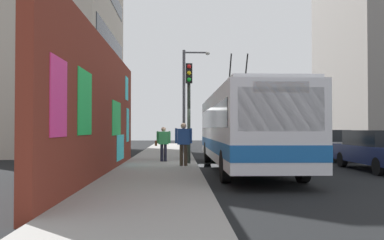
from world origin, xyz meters
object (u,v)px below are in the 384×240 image
object	(u,v)px
city_bus	(244,127)
parked_car_navy	(378,149)
parked_car_dark_gray	(293,141)
pedestrian_at_curb	(184,140)
traffic_light	(189,96)
parked_car_silver	(326,144)
street_lamp	(187,94)
pedestrian_midblock	(163,141)
parked_car_white	(273,138)

from	to	relation	value
city_bus	parked_car_navy	bearing A→B (deg)	-94.91
parked_car_dark_gray	pedestrian_at_curb	distance (m)	13.61
parked_car_dark_gray	traffic_light	world-z (taller)	traffic_light
parked_car_silver	street_lamp	bearing A→B (deg)	60.34
pedestrian_at_curb	street_lamp	distance (m)	9.49
parked_car_silver	pedestrian_at_curb	distance (m)	9.08
parked_car_navy	pedestrian_midblock	xyz separation A→B (m)	(3.07, 8.49, 0.22)
parked_car_silver	parked_car_white	world-z (taller)	same
parked_car_silver	parked_car_dark_gray	xyz separation A→B (m)	(6.33, 0.00, 0.00)
parked_car_dark_gray	traffic_light	size ratio (longest dim) A/B	1.05
parked_car_silver	parked_car_white	xyz separation A→B (m)	(12.17, 0.00, 0.00)
city_bus	pedestrian_midblock	size ratio (longest dim) A/B	7.63
pedestrian_midblock	street_lamp	size ratio (longest dim) A/B	0.25
pedestrian_midblock	street_lamp	bearing A→B (deg)	-10.26
pedestrian_at_curb	parked_car_white	bearing A→B (deg)	-23.90
city_bus	street_lamp	distance (m)	9.88
city_bus	parked_car_white	distance (m)	18.24
parked_car_dark_gray	street_lamp	xyz separation A→B (m)	(-2.19, 7.26, 3.00)
city_bus	parked_car_dark_gray	distance (m)	12.76
pedestrian_midblock	traffic_light	distance (m)	2.62
parked_car_silver	city_bus	bearing A→B (deg)	135.50
parked_car_navy	parked_car_white	world-z (taller)	same
parked_car_dark_gray	parked_car_white	xyz separation A→B (m)	(5.84, 0.00, 0.00)
parked_car_navy	parked_car_dark_gray	size ratio (longest dim) A/B	1.09
city_bus	pedestrian_midblock	xyz separation A→B (m)	(2.62, 3.29, -0.66)
parked_car_navy	parked_car_dark_gray	bearing A→B (deg)	-0.00
parked_car_dark_gray	pedestrian_midblock	bearing A→B (deg)	136.67
parked_car_white	pedestrian_at_curb	bearing A→B (deg)	156.10
parked_car_dark_gray	traffic_light	distance (m)	12.83
parked_car_navy	parked_car_white	size ratio (longest dim) A/B	1.03
parked_car_dark_gray	parked_car_white	size ratio (longest dim) A/B	0.95
parked_car_dark_gray	pedestrian_midblock	size ratio (longest dim) A/B	2.86
parked_car_navy	parked_car_white	xyz separation A→B (m)	(17.91, -0.00, -0.00)
parked_car_navy	parked_car_white	distance (m)	17.91
parked_car_navy	traffic_light	world-z (taller)	traffic_light
city_bus	street_lamp	world-z (taller)	street_lamp
parked_car_silver	parked_car_navy	bearing A→B (deg)	180.00
parked_car_dark_gray	traffic_light	xyz separation A→B (m)	(-10.28, 7.35, 2.20)
parked_car_navy	street_lamp	bearing A→B (deg)	36.32
pedestrian_midblock	pedestrian_at_curb	size ratio (longest dim) A/B	0.91
parked_car_white	pedestrian_at_curb	distance (m)	18.75
parked_car_silver	parked_car_dark_gray	size ratio (longest dim) A/B	1.01
city_bus	street_lamp	bearing A→B (deg)	12.31
city_bus	parked_car_silver	world-z (taller)	city_bus
city_bus	parked_car_dark_gray	size ratio (longest dim) A/B	2.67
parked_car_navy	street_lamp	size ratio (longest dim) A/B	0.76
pedestrian_at_curb	street_lamp	bearing A→B (deg)	-2.12
parked_car_silver	street_lamp	world-z (taller)	street_lamp
pedestrian_midblock	pedestrian_at_curb	xyz separation A→B (m)	(-2.30, -0.89, 0.11)
parked_car_silver	pedestrian_at_curb	xyz separation A→B (m)	(-4.97, 7.59, 0.33)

